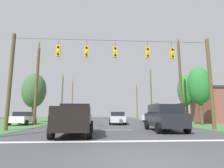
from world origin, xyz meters
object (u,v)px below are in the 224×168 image
utility_pole_far_left (37,84)px  tree_roadside_left (186,91)px  overhead_signal_span (114,75)px  utility_pole_distant_left (72,98)px  tree_roadside_right (34,91)px  utility_pole_far_right (151,94)px  distant_car_far_parked (117,118)px  pickup_truck (75,119)px  utility_pole_mid_right (181,81)px  tree_roadside_far_right (199,86)px  distant_car_oncoming (155,117)px  utility_pole_near_left (137,101)px  utility_pole_distant_right (62,97)px  suv_black (164,117)px  distant_car_crossing_white (23,118)px

utility_pole_far_left → tree_roadside_left: 21.28m
tree_roadside_left → overhead_signal_span: bearing=-134.9°
utility_pole_distant_left → tree_roadside_right: 23.31m
utility_pole_far_right → overhead_signal_span: bearing=-113.0°
utility_pole_far_left → tree_roadside_left: utility_pole_far_left is taller
tree_roadside_left → distant_car_far_parked: bearing=-159.7°
overhead_signal_span → pickup_truck: bearing=-132.6°
utility_pole_mid_right → tree_roadside_far_right: 2.47m
distant_car_oncoming → tree_roadside_far_right: 9.10m
utility_pole_near_left → utility_pole_distant_right: 22.51m
tree_roadside_left → pickup_truck: bearing=-134.4°
pickup_truck → utility_pole_near_left: 40.44m
tree_roadside_right → tree_roadside_left: tree_roadside_right is taller
pickup_truck → suv_black: size_ratio=1.13×
utility_pole_distant_right → distant_car_crossing_white: bearing=-94.9°
utility_pole_mid_right → tree_roadside_left: bearing=58.7°
tree_roadside_right → tree_roadside_far_right: (21.54, -7.73, -0.25)m
utility_pole_distant_right → utility_pole_far_left: bearing=-89.6°
utility_pole_distant_right → utility_pole_near_left: bearing=37.1°
utility_pole_near_left → tree_roadside_right: size_ratio=1.29×
utility_pole_mid_right → utility_pole_far_right: (0.37, 14.92, -0.13)m
utility_pole_mid_right → utility_pole_far_left: utility_pole_mid_right is taller
overhead_signal_span → tree_roadside_right: (-11.22, 12.99, 0.21)m
distant_car_crossing_white → utility_pole_mid_right: utility_pole_mid_right is taller
distant_car_crossing_white → utility_pole_far_right: bearing=37.1°
utility_pole_mid_right → utility_pole_distant_left: bearing=121.9°
utility_pole_near_left → utility_pole_far_right: bearing=-88.6°
distant_car_crossing_white → tree_roadside_far_right: tree_roadside_far_right is taller
overhead_signal_span → tree_roadside_far_right: (10.32, 5.27, -0.04)m
utility_pole_distant_right → tree_roadside_right: utility_pole_distant_right is taller
tree_roadside_right → distant_car_far_parked: bearing=-22.7°
utility_pole_far_right → utility_pole_distant_left: size_ratio=0.96×
tree_roadside_right → overhead_signal_span: bearing=-49.2°
distant_car_far_parked → utility_pole_near_left: (8.07, 27.61, 3.97)m
utility_pole_distant_right → distant_car_far_parked: bearing=-54.8°
pickup_truck → distant_car_oncoming: 18.80m
tree_roadside_far_right → tree_roadside_left: 6.87m
distant_car_oncoming → tree_roadside_right: size_ratio=0.59×
pickup_truck → distant_car_far_parked: pickup_truck is taller
distant_car_far_parked → utility_pole_distant_left: utility_pole_distant_left is taller
suv_black → tree_roadside_right: 20.87m
utility_pole_mid_right → tree_roadside_right: (-20.22, 5.81, -0.59)m
utility_pole_far_right → utility_pole_near_left: utility_pole_far_right is taller
suv_black → utility_pole_distant_right: size_ratio=0.53×
distant_car_far_parked → utility_pole_distant_left: 30.40m
distant_car_oncoming → distant_car_far_parked: same height
pickup_truck → distant_car_oncoming: pickup_truck is taller
overhead_signal_span → utility_pole_far_right: bearing=67.0°
pickup_truck → utility_pole_mid_right: bearing=40.9°
utility_pole_near_left → utility_pole_distant_left: 18.16m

